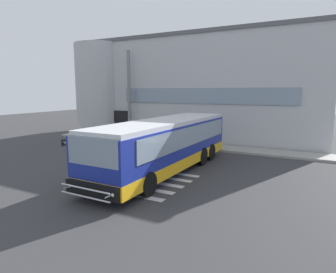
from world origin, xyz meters
The scene contains 9 objects.
ground_plane centered at (0.00, 0.00, -0.01)m, with size 80.00×90.00×0.02m, color #353538.
bay_paint_stripes centered at (2.00, -4.20, 0.00)m, with size 4.40×3.96×0.01m.
terminal_building centered at (-0.69, 11.60, 4.38)m, with size 21.89×13.80×8.77m.
boarding_curb centered at (0.00, 4.80, 0.07)m, with size 24.09×2.00×0.15m, color #9E9B93.
entry_support_column centered at (-5.39, 5.40, 3.84)m, with size 0.28×0.28×7.38m, color slate.
bus_main_foreground centered at (2.26, -2.28, 1.33)m, with size 3.18×11.29×2.70m.
passenger_near_column centered at (-4.59, 4.57, 1.08)m, with size 0.57×0.32×1.68m.
passenger_by_doorway centered at (-3.78, 4.42, 1.08)m, with size 0.49×0.41×1.68m.
passenger_at_curb_edge centered at (-3.12, 4.81, 1.11)m, with size 0.50×0.52×1.68m.
Camera 1 is at (9.35, -15.41, 4.18)m, focal length 31.36 mm.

